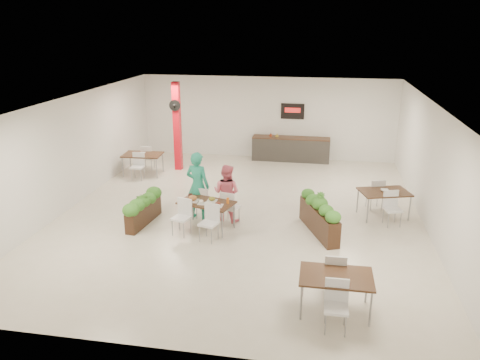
{
  "coord_description": "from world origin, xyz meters",
  "views": [
    {
      "loc": [
        2.13,
        -12.17,
        5.17
      ],
      "look_at": [
        0.03,
        -0.29,
        1.1
      ],
      "focal_mm": 35.0,
      "sensor_mm": 36.0,
      "label": 1
    }
  ],
  "objects_px": {
    "service_counter": "(291,148)",
    "side_table_a": "(143,157)",
    "planter_left": "(143,207)",
    "planter_right": "(319,214)",
    "red_column": "(177,126)",
    "side_table_b": "(384,195)",
    "diner_woman": "(226,193)",
    "diner_man": "(198,186)",
    "main_table": "(206,206)",
    "side_table_c": "(336,281)"
  },
  "relations": [
    {
      "from": "red_column",
      "to": "planter_left",
      "type": "relative_size",
      "value": 1.89
    },
    {
      "from": "diner_woman",
      "to": "side_table_c",
      "type": "xyz_separation_m",
      "value": [
        2.86,
        -3.86,
        -0.16
      ]
    },
    {
      "from": "planter_right",
      "to": "side_table_a",
      "type": "xyz_separation_m",
      "value": [
        -6.26,
        3.89,
        0.13
      ]
    },
    {
      "from": "main_table",
      "to": "planter_right",
      "type": "height_order",
      "value": "planter_right"
    },
    {
      "from": "service_counter",
      "to": "side_table_a",
      "type": "height_order",
      "value": "service_counter"
    },
    {
      "from": "side_table_a",
      "to": "planter_left",
      "type": "bearing_deg",
      "value": -71.76
    },
    {
      "from": "side_table_a",
      "to": "side_table_c",
      "type": "relative_size",
      "value": 1.01
    },
    {
      "from": "planter_left",
      "to": "planter_right",
      "type": "xyz_separation_m",
      "value": [
        4.66,
        0.23,
        0.03
      ]
    },
    {
      "from": "red_column",
      "to": "side_table_a",
      "type": "distance_m",
      "value": 1.68
    },
    {
      "from": "service_counter",
      "to": "diner_man",
      "type": "relative_size",
      "value": 1.58
    },
    {
      "from": "diner_man",
      "to": "side_table_a",
      "type": "bearing_deg",
      "value": -33.82
    },
    {
      "from": "service_counter",
      "to": "planter_left",
      "type": "height_order",
      "value": "service_counter"
    },
    {
      "from": "red_column",
      "to": "main_table",
      "type": "xyz_separation_m",
      "value": [
        2.29,
        -4.97,
        -1.01
      ]
    },
    {
      "from": "planter_left",
      "to": "diner_woman",
      "type": "bearing_deg",
      "value": 16.16
    },
    {
      "from": "side_table_a",
      "to": "side_table_b",
      "type": "bearing_deg",
      "value": -20.38
    },
    {
      "from": "red_column",
      "to": "side_table_b",
      "type": "bearing_deg",
      "value": -25.56
    },
    {
      "from": "diner_woman",
      "to": "side_table_c",
      "type": "height_order",
      "value": "diner_woman"
    },
    {
      "from": "planter_right",
      "to": "side_table_c",
      "type": "bearing_deg",
      "value": -84.17
    },
    {
      "from": "planter_left",
      "to": "side_table_a",
      "type": "relative_size",
      "value": 1.03
    },
    {
      "from": "service_counter",
      "to": "side_table_c",
      "type": "distance_m",
      "value": 10.16
    },
    {
      "from": "diner_man",
      "to": "planter_left",
      "type": "distance_m",
      "value": 1.56
    },
    {
      "from": "planter_right",
      "to": "side_table_a",
      "type": "relative_size",
      "value": 1.21
    },
    {
      "from": "diner_woman",
      "to": "side_table_a",
      "type": "relative_size",
      "value": 0.97
    },
    {
      "from": "planter_left",
      "to": "side_table_c",
      "type": "height_order",
      "value": "side_table_c"
    },
    {
      "from": "service_counter",
      "to": "planter_left",
      "type": "bearing_deg",
      "value": -116.94
    },
    {
      "from": "diner_woman",
      "to": "planter_left",
      "type": "bearing_deg",
      "value": 32.07
    },
    {
      "from": "diner_man",
      "to": "planter_right",
      "type": "distance_m",
      "value": 3.36
    },
    {
      "from": "side_table_a",
      "to": "service_counter",
      "type": "bearing_deg",
      "value": 24.92
    },
    {
      "from": "service_counter",
      "to": "diner_woman",
      "type": "relative_size",
      "value": 1.89
    },
    {
      "from": "diner_woman",
      "to": "planter_left",
      "type": "xyz_separation_m",
      "value": [
        -2.16,
        -0.62,
        -0.31
      ]
    },
    {
      "from": "diner_man",
      "to": "side_table_c",
      "type": "distance_m",
      "value": 5.33
    },
    {
      "from": "diner_woman",
      "to": "planter_right",
      "type": "distance_m",
      "value": 2.55
    },
    {
      "from": "service_counter",
      "to": "planter_left",
      "type": "distance_m",
      "value": 7.63
    },
    {
      "from": "planter_right",
      "to": "side_table_b",
      "type": "distance_m",
      "value": 2.24
    },
    {
      "from": "main_table",
      "to": "diner_woman",
      "type": "bearing_deg",
      "value": 57.79
    },
    {
      "from": "service_counter",
      "to": "red_column",
      "type": "bearing_deg",
      "value": -155.0
    },
    {
      "from": "main_table",
      "to": "diner_man",
      "type": "bearing_deg",
      "value": 120.84
    },
    {
      "from": "red_column",
      "to": "diner_woman",
      "type": "xyz_separation_m",
      "value": [
        2.7,
        -4.32,
        -0.85
      ]
    },
    {
      "from": "service_counter",
      "to": "side_table_b",
      "type": "xyz_separation_m",
      "value": [
        2.95,
        -5.19,
        0.15
      ]
    },
    {
      "from": "diner_woman",
      "to": "planter_left",
      "type": "height_order",
      "value": "diner_woman"
    },
    {
      "from": "side_table_b",
      "to": "side_table_c",
      "type": "xyz_separation_m",
      "value": [
        -1.39,
        -4.86,
        -0.0
      ]
    },
    {
      "from": "planter_right",
      "to": "side_table_a",
      "type": "distance_m",
      "value": 7.37
    },
    {
      "from": "diner_man",
      "to": "side_table_c",
      "type": "xyz_separation_m",
      "value": [
        3.66,
        -3.86,
        -0.31
      ]
    },
    {
      "from": "side_table_c",
      "to": "red_column",
      "type": "bearing_deg",
      "value": 123.85
    },
    {
      "from": "side_table_b",
      "to": "planter_left",
      "type": "bearing_deg",
      "value": 176.93
    },
    {
      "from": "side_table_b",
      "to": "diner_woman",
      "type": "bearing_deg",
      "value": 175.91
    },
    {
      "from": "main_table",
      "to": "planter_left",
      "type": "distance_m",
      "value": 1.75
    },
    {
      "from": "service_counter",
      "to": "planter_right",
      "type": "height_order",
      "value": "service_counter"
    },
    {
      "from": "red_column",
      "to": "planter_left",
      "type": "distance_m",
      "value": 5.1
    },
    {
      "from": "service_counter",
      "to": "side_table_a",
      "type": "bearing_deg",
      "value": -152.04
    }
  ]
}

